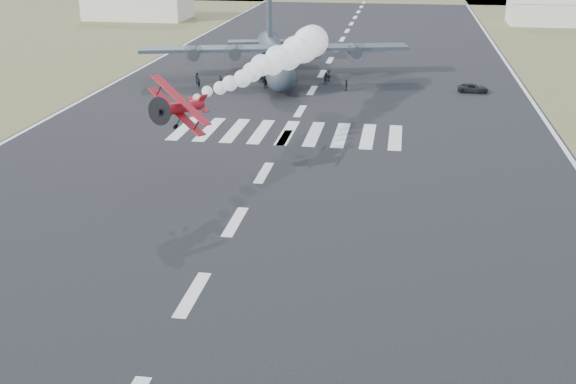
% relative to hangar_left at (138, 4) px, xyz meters
% --- Properties ---
extents(runway_markings, '(60.00, 260.00, 0.01)m').
position_rel_hangar_left_xyz_m(runway_markings, '(52.00, -85.00, -3.40)').
color(runway_markings, silver).
rests_on(runway_markings, ground).
extents(hangar_left, '(24.50, 14.50, 6.70)m').
position_rel_hangar_left_xyz_m(hangar_left, '(0.00, 0.00, 0.00)').
color(hangar_left, beige).
rests_on(hangar_left, ground).
extents(hangar_right, '(20.50, 12.50, 5.90)m').
position_rel_hangar_left_xyz_m(hangar_right, '(98.00, 5.00, -0.40)').
color(hangar_right, beige).
rests_on(hangar_right, ground).
extents(aerobatic_biplane, '(5.87, 6.25, 5.00)m').
position_rel_hangar_left_xyz_m(aerobatic_biplane, '(45.50, -113.34, 3.70)').
color(aerobatic_biplane, red).
extents(smoke_trail, '(9.11, 35.98, 4.26)m').
position_rel_hangar_left_xyz_m(smoke_trail, '(51.28, -84.02, 3.96)').
color(smoke_trail, white).
extents(transport_aircraft, '(39.80, 32.54, 11.59)m').
position_rel_hangar_left_xyz_m(transport_aircraft, '(44.85, -63.42, -0.42)').
color(transport_aircraft, '#212B32').
rests_on(transport_aircraft, ground).
extents(support_vehicle, '(4.33, 2.22, 1.17)m').
position_rel_hangar_left_xyz_m(support_vehicle, '(74.16, -70.69, -2.82)').
color(support_vehicle, black).
rests_on(support_vehicle, ground).
extents(crew_a, '(0.87, 0.86, 1.84)m').
position_rel_hangar_left_xyz_m(crew_a, '(38.98, -73.71, -2.49)').
color(crew_a, black).
rests_on(crew_a, ground).
extents(crew_b, '(0.68, 0.89, 1.61)m').
position_rel_hangar_left_xyz_m(crew_b, '(34.84, -71.14, -2.60)').
color(crew_b, black).
rests_on(crew_b, ground).
extents(crew_c, '(1.28, 1.17, 1.84)m').
position_rel_hangar_left_xyz_m(crew_c, '(53.59, -66.58, -2.49)').
color(crew_c, black).
rests_on(crew_c, ground).
extents(crew_d, '(0.48, 0.92, 1.56)m').
position_rel_hangar_left_xyz_m(crew_d, '(56.72, -72.50, -2.63)').
color(crew_d, black).
rests_on(crew_d, ground).
extents(crew_e, '(1.08, 1.01, 1.89)m').
position_rel_hangar_left_xyz_m(crew_e, '(46.21, -66.89, -2.46)').
color(crew_e, black).
rests_on(crew_e, ground).
extents(crew_f, '(1.33, 1.80, 1.88)m').
position_rel_hangar_left_xyz_m(crew_f, '(45.23, -72.60, -2.47)').
color(crew_f, black).
rests_on(crew_f, ground).
extents(crew_g, '(0.66, 0.71, 1.56)m').
position_rel_hangar_left_xyz_m(crew_g, '(35.91, -74.14, -2.63)').
color(crew_g, black).
rests_on(crew_g, ground).
extents(crew_h, '(0.91, 0.70, 1.65)m').
position_rel_hangar_left_xyz_m(crew_h, '(53.41, -68.43, -2.58)').
color(crew_h, black).
rests_on(crew_h, ground).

